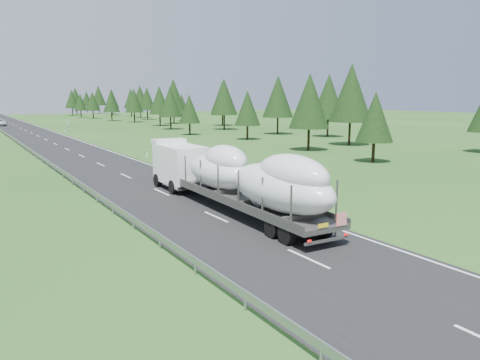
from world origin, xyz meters
TOP-DOWN VIEW (x-y plane):
  - ground at (0.00, 0.00)m, footprint 400.00×400.00m
  - road_surface at (0.00, 100.00)m, footprint 10.00×400.00m
  - marker_posts at (6.50, 155.00)m, footprint 0.13×350.08m
  - highway_sign at (7.20, 80.00)m, footprint 0.08×0.90m
  - tree_line_right at (38.69, 95.92)m, footprint 26.18×253.13m
  - boat_truck at (1.83, 0.84)m, footprint 3.39×21.21m
  - distant_van at (-3.35, 112.04)m, footprint 3.38×6.32m

SIDE VIEW (x-z plane):
  - ground at x=0.00m, z-range 0.00..0.00m
  - road_surface at x=0.00m, z-range 0.00..0.02m
  - marker_posts at x=6.50m, z-range 0.04..1.04m
  - distant_van at x=-3.35m, z-range 0.00..1.69m
  - highway_sign at x=7.20m, z-range 0.51..3.11m
  - boat_truck at x=1.83m, z-range 0.20..4.61m
  - tree_line_right at x=38.69m, z-range 0.64..13.27m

